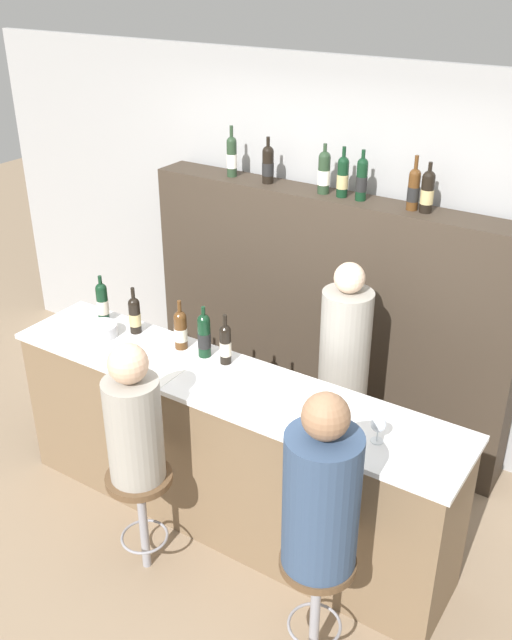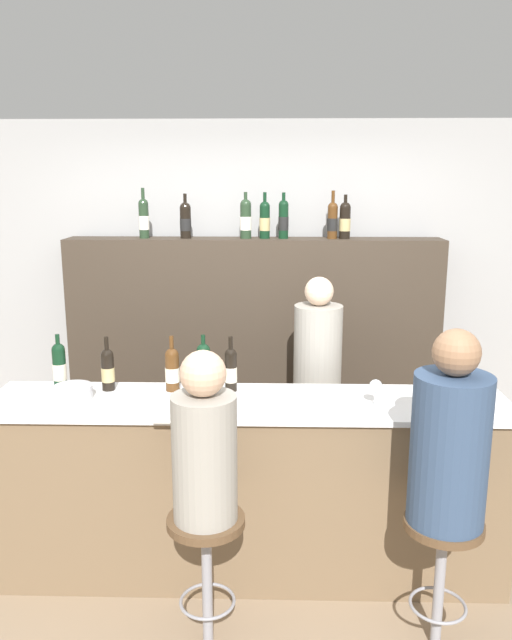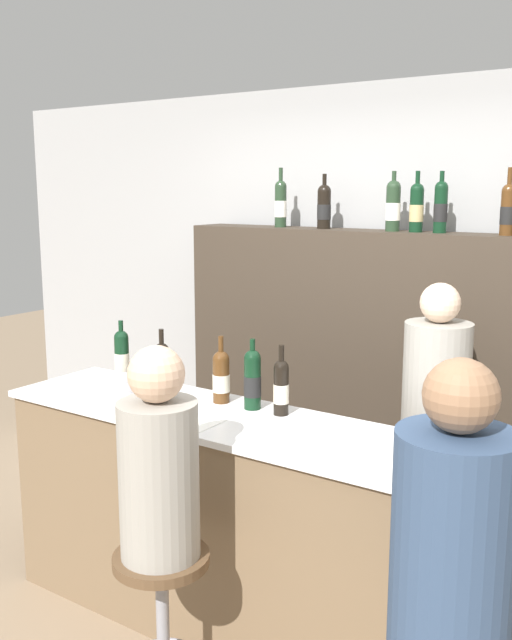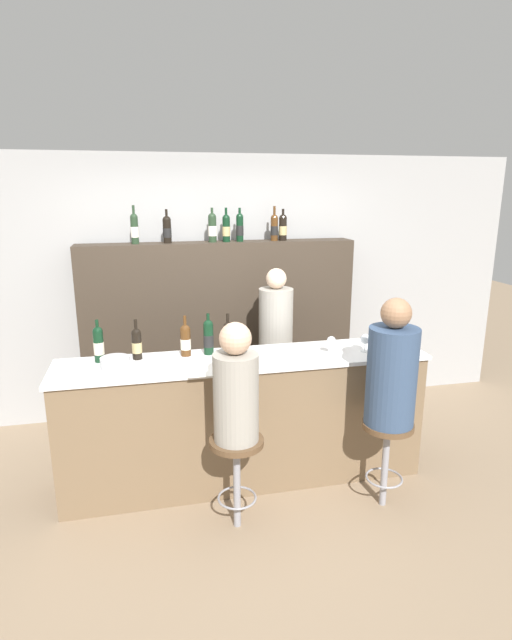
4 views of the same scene
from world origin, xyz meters
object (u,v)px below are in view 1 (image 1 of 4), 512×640
Objects in this scene: wine_bottle_counter_1 at (135,315)px; wine_bottle_counter_2 at (181,329)px; wine_glass_0 at (327,406)px; guest_seated_right at (322,493)px; wine_bottle_counter_3 at (204,335)px; wine_bottle_backbar_0 at (232,156)px; wine_bottle_backbar_2 at (324,172)px; wine_bottle_backbar_4 at (362,179)px; guest_seated_left at (133,421)px; wine_bottle_backbar_5 at (414,189)px; wine_bottle_backbar_6 at (428,191)px; bar_stool_left at (141,496)px; wine_bottle_counter_0 at (102,302)px; bartender at (342,390)px; bar_stool_right at (317,581)px; wine_bottle_backbar_1 at (268,164)px; wine_bottle_counter_4 at (225,344)px; metal_bowl at (101,330)px; wine_glass_1 at (378,425)px; wine_bottle_backbar_3 at (343,176)px.

wine_bottle_counter_1 is 0.98× the size of wine_bottle_counter_2.
wine_glass_0 is 0.57m from guest_seated_right.
wine_bottle_backbar_0 reaches higher than wine_bottle_counter_3.
wine_bottle_backbar_0 is at bearing -180.00° from wine_bottle_backbar_2.
guest_seated_left is (-0.38, -1.78, -0.90)m from wine_bottle_backbar_4.
wine_bottle_backbar_5 reaches higher than wine_bottle_backbar_2.
bar_stool_left is (-0.80, -1.78, -1.39)m from wine_bottle_backbar_6.
wine_bottle_counter_0 is at bearing 173.04° from wine_glass_0.
guest_seated_right is (1.17, -0.72, -0.11)m from wine_bottle_counter_3.
bartender is at bearing 64.20° from bar_stool_left.
wine_bottle_backbar_5 reaches higher than wine_bottle_counter_0.
guest_seated_left reaches higher than bar_stool_right.
guest_seated_left reaches higher than wine_glass_0.
wine_bottle_counter_2 is 1.07m from bartender.
wine_bottle_backbar_1 is 2.42m from guest_seated_right.
wine_bottle_backbar_4 is (0.98, 0.00, -0.00)m from wine_bottle_backbar_0.
wine_bottle_counter_4 is at bearing -106.08° from wine_bottle_backbar_4.
guest_seated_right is at bearing 0.00° from bar_stool_right.
wine_bottle_counter_3 is 1.02× the size of wine_bottle_backbar_4.
wine_bottle_backbar_5 reaches higher than metal_bowl.
wine_bottle_backbar_2 is at bearing 119.96° from wine_glass_0.
bar_stool_right is (0.38, -1.78, -1.39)m from wine_bottle_backbar_5.
wine_bottle_backbar_1 reaches higher than bar_stool_left.
wine_bottle_backbar_2 reaches higher than wine_bottle_counter_1.
wine_bottle_backbar_6 is 2.28m from bar_stool_right.
wine_glass_1 is at bearing 0.00° from wine_glass_0.
wine_bottle_backbar_2 is 0.48× the size of bar_stool_left.
wine_bottle_counter_2 is 0.35× the size of guest_seated_right.
wine_bottle_backbar_3 is 1.01× the size of wine_bottle_backbar_4.
wine_glass_0 is at bearing -84.24° from wine_bottle_backbar_5.
wine_bottle_counter_1 is at bearing -124.79° from wine_bottle_backbar_2.
wine_bottle_backbar_3 is (0.87, 1.06, 0.76)m from wine_bottle_counter_1.
wine_bottle_backbar_4 is 2.24× the size of wine_glass_1.
wine_bottle_counter_3 is at bearing 96.23° from guest_seated_left.
wine_bottle_counter_2 is at bearing 109.44° from guest_seated_left.
wine_bottle_backbar_6 is 0.46× the size of bar_stool_left.
wine_bottle_counter_4 is at bearing 0.00° from wine_bottle_counter_1.
wine_bottle_backbar_5 reaches higher than wine_bottle_backbar_4.
wine_bottle_counter_3 reaches higher than wine_bottle_counter_4.
wine_bottle_backbar_2 is 1.38m from bartender.
wine_bottle_counter_0 is at bearing 180.00° from wine_bottle_counter_2.
wine_bottle_counter_0 is 1.01× the size of wine_bottle_backbar_4.
wine_bottle_backbar_6 is 1.49m from wine_glass_0.
wine_bottle_backbar_4 reaches higher than wine_bottle_counter_4.
wine_bottle_counter_4 is 1.34m from wine_bottle_backbar_4.
wine_bottle_backbar_6 reaches higher than wine_glass_0.
guest_seated_right reaches higher than wine_bottle_counter_1.
guest_seated_right is (0.85, -1.78, -0.86)m from wine_bottle_backbar_3.
guest_seated_left is at bearing -155.63° from wine_glass_1.
wine_bottle_backbar_0 is 0.38× the size of guest_seated_right.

